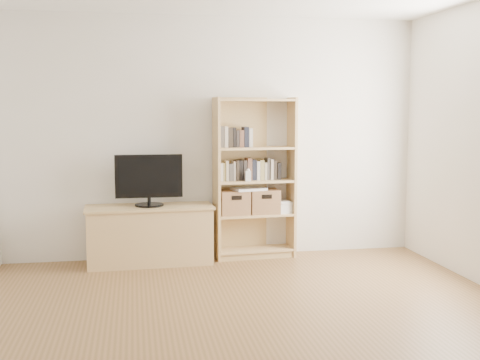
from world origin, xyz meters
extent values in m
cube|color=brown|center=(0.00, 0.00, 0.00)|extent=(4.50, 5.00, 0.01)
cube|color=silver|center=(0.00, 2.50, 1.30)|extent=(4.50, 0.02, 2.60)
cube|color=silver|center=(0.00, -2.50, 1.30)|extent=(4.50, 0.02, 2.60)
cube|color=tan|center=(-0.72, 2.26, 0.29)|extent=(1.29, 0.53, 0.58)
cube|color=tan|center=(0.42, 2.35, 0.87)|extent=(0.89, 0.37, 1.74)
cube|color=black|center=(-0.72, 2.26, 0.88)|extent=(0.69, 0.06, 0.54)
cube|color=#BDB6AA|center=(0.42, 2.36, 0.96)|extent=(0.84, 0.25, 0.22)
cube|color=#BDB6AA|center=(0.22, 2.35, 1.31)|extent=(0.41, 0.18, 0.21)
cube|color=white|center=(0.33, 2.24, 0.90)|extent=(0.06, 0.04, 0.11)
cube|color=olive|center=(0.19, 2.32, 0.61)|extent=(0.33, 0.28, 0.26)
cube|color=olive|center=(0.52, 2.35, 0.61)|extent=(0.32, 0.26, 0.26)
cube|color=silver|center=(0.35, 2.33, 0.76)|extent=(0.39, 0.32, 0.03)
cube|color=beige|center=(0.72, 2.36, 0.54)|extent=(0.22, 0.27, 0.11)
camera|label=1|loc=(-0.87, -3.98, 1.60)|focal=45.00mm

